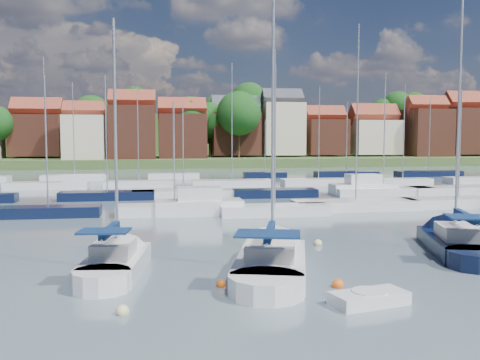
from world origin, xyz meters
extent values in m
plane|color=#485962|center=(0.00, 40.00, 0.00)|extent=(260.00, 260.00, 0.00)
cube|color=silver|center=(-10.61, 2.11, 0.25)|extent=(3.17, 6.10, 1.20)
cone|color=silver|center=(-10.14, 5.72, 0.25)|extent=(2.78, 3.13, 2.43)
cylinder|color=silver|center=(-10.99, -0.78, 0.25)|extent=(2.73, 2.73, 1.20)
cube|color=beige|center=(-10.67, 1.71, 1.20)|extent=(2.00, 2.63, 0.70)
cylinder|color=#B2B2B7|center=(-10.56, 2.51, 6.25)|extent=(0.14, 0.14, 10.80)
cylinder|color=#B2B2B7|center=(-10.77, 0.90, 2.05)|extent=(0.52, 3.23, 0.10)
cube|color=#0E2349|center=(-10.77, 0.90, 2.20)|extent=(0.70, 3.09, 0.35)
cube|color=#0E2349|center=(-10.91, -0.14, 2.35)|extent=(2.24, 1.71, 0.08)
cube|color=silver|center=(-3.51, 0.95, 0.25)|extent=(4.94, 7.94, 1.20)
cone|color=silver|center=(-2.27, 5.40, 0.25)|extent=(3.93, 4.29, 3.08)
cylinder|color=silver|center=(-4.50, -2.61, 0.25)|extent=(3.79, 3.79, 1.20)
cube|color=beige|center=(-3.65, 0.45, 1.20)|extent=(2.90, 3.54, 0.70)
cylinder|color=#B2B2B7|center=(-3.37, 1.44, 7.69)|extent=(0.14, 0.14, 13.69)
cylinder|color=#B2B2B7|center=(-3.92, -0.54, 2.05)|extent=(1.19, 3.98, 0.10)
cube|color=#0E2349|center=(-3.92, -0.54, 2.20)|extent=(1.33, 3.84, 0.35)
cube|color=#0E2349|center=(-4.28, -1.82, 2.35)|extent=(3.02, 2.48, 0.08)
cube|color=black|center=(7.44, 3.70, 0.25)|extent=(4.84, 7.60, 1.20)
cone|color=black|center=(8.70, 7.93, 0.25)|extent=(3.80, 4.13, 2.94)
cylinder|color=black|center=(6.43, 0.32, 0.25)|extent=(3.66, 3.66, 1.20)
cube|color=beige|center=(7.30, 3.23, 1.20)|extent=(2.81, 3.41, 0.70)
cylinder|color=#B2B2B7|center=(7.58, 4.17, 7.53)|extent=(0.14, 0.14, 13.36)
cylinder|color=#B2B2B7|center=(7.02, 2.29, 2.05)|extent=(1.22, 3.78, 0.10)
cube|color=#0E2349|center=(7.02, 2.29, 2.20)|extent=(1.35, 3.65, 0.35)
cube|color=#0E2349|center=(6.65, 1.07, 2.35)|extent=(2.90, 2.41, 0.08)
cube|color=silver|center=(-0.90, -4.22, 0.20)|extent=(3.12, 1.97, 0.57)
cylinder|color=silver|center=(-0.90, -4.22, 0.36)|extent=(1.34, 1.34, 0.36)
sphere|color=beige|center=(-9.98, -3.89, 0.00)|extent=(0.49, 0.49, 0.49)
sphere|color=#D85914|center=(-6.09, -0.96, 0.00)|extent=(0.41, 0.41, 0.41)
sphere|color=#D85914|center=(-1.27, -1.81, 0.00)|extent=(0.52, 0.52, 0.52)
sphere|color=beige|center=(0.52, 6.72, 0.00)|extent=(0.48, 0.48, 0.48)
cube|color=black|center=(-17.11, 20.54, 0.35)|extent=(8.01, 2.24, 1.00)
cylinder|color=#B2B2B7|center=(-17.11, 20.54, 5.93)|extent=(0.12, 0.12, 10.16)
cube|color=silver|center=(-7.27, 20.20, 0.35)|extent=(9.22, 2.58, 1.00)
cylinder|color=#B2B2B7|center=(-7.27, 20.20, 4.94)|extent=(0.12, 0.12, 8.18)
cube|color=silver|center=(0.63, 18.61, 0.35)|extent=(8.78, 2.46, 1.00)
cylinder|color=#B2B2B7|center=(0.63, 18.61, 6.38)|extent=(0.12, 0.12, 11.06)
cube|color=silver|center=(8.23, 20.67, 0.35)|extent=(10.79, 3.02, 1.00)
cylinder|color=#B2B2B7|center=(8.23, 20.67, 8.29)|extent=(0.12, 0.12, 14.87)
cube|color=silver|center=(17.98, 21.03, 0.35)|extent=(10.13, 2.84, 1.00)
cylinder|color=#B2B2B7|center=(17.98, 21.03, 5.65)|extent=(0.12, 0.12, 9.59)
cube|color=silver|center=(-5.31, 20.00, 0.50)|extent=(7.00, 2.60, 1.40)
cube|color=silver|center=(-5.31, 20.00, 1.60)|extent=(3.50, 2.20, 1.30)
cube|color=black|center=(-13.55, 31.64, 0.35)|extent=(9.30, 2.60, 1.00)
cylinder|color=#B2B2B7|center=(-13.55, 31.64, 6.59)|extent=(0.12, 0.12, 11.48)
cube|color=silver|center=(-5.94, 32.01, 0.35)|extent=(10.40, 2.91, 1.00)
cylinder|color=#B2B2B7|center=(-5.94, 32.01, 5.24)|extent=(0.12, 0.12, 8.77)
cube|color=black|center=(3.48, 31.28, 0.35)|extent=(8.80, 2.46, 1.00)
cylinder|color=#B2B2B7|center=(3.48, 31.28, 8.01)|extent=(0.12, 0.12, 14.33)
cube|color=silver|center=(15.40, 31.16, 0.35)|extent=(10.73, 3.00, 1.00)
cylinder|color=#B2B2B7|center=(15.40, 31.16, 6.92)|extent=(0.12, 0.12, 12.14)
cube|color=silver|center=(23.82, 30.97, 0.35)|extent=(10.48, 2.93, 1.00)
cylinder|color=#B2B2B7|center=(23.82, 30.97, 5.99)|extent=(0.12, 0.12, 10.28)
cube|color=silver|center=(13.46, 32.00, 0.50)|extent=(7.00, 2.60, 1.40)
cube|color=silver|center=(13.46, 32.00, 1.60)|extent=(3.50, 2.20, 1.30)
cube|color=silver|center=(-21.71, 44.21, 0.35)|extent=(9.71, 2.72, 1.00)
cylinder|color=#B2B2B7|center=(-21.71, 44.21, 8.29)|extent=(0.12, 0.12, 14.88)
cube|color=silver|center=(-10.84, 44.51, 0.35)|extent=(8.49, 2.38, 1.00)
cylinder|color=#B2B2B7|center=(-10.84, 44.51, 6.51)|extent=(0.12, 0.12, 11.31)
cube|color=silver|center=(0.79, 43.78, 0.35)|extent=(10.16, 2.85, 1.00)
cylinder|color=#B2B2B7|center=(0.79, 43.78, 8.15)|extent=(0.12, 0.12, 14.59)
cube|color=silver|center=(12.17, 43.90, 0.35)|extent=(9.53, 2.67, 1.00)
cylinder|color=#B2B2B7|center=(12.17, 43.90, 6.81)|extent=(0.12, 0.12, 11.91)
cube|color=silver|center=(23.16, 42.50, 0.35)|extent=(7.62, 2.13, 1.00)
cylinder|color=#B2B2B7|center=(23.16, 42.50, 6.91)|extent=(0.12, 0.12, 12.13)
cube|color=silver|center=(-20.26, 56.56, 0.35)|extent=(9.24, 2.59, 1.00)
cylinder|color=#B2B2B7|center=(-20.26, 56.56, 7.43)|extent=(0.12, 0.12, 13.17)
cube|color=silver|center=(-6.08, 57.30, 0.35)|extent=(7.57, 2.12, 1.00)
cylinder|color=#B2B2B7|center=(-6.08, 57.30, 5.97)|extent=(0.12, 0.12, 10.24)
cube|color=black|center=(7.88, 57.47, 0.35)|extent=(6.58, 1.84, 1.00)
cylinder|color=#B2B2B7|center=(7.88, 57.47, 4.85)|extent=(0.12, 0.12, 8.01)
cube|color=black|center=(20.94, 57.40, 0.35)|extent=(9.92, 2.78, 1.00)
cylinder|color=#B2B2B7|center=(20.94, 57.40, 6.31)|extent=(0.12, 0.12, 10.92)
cube|color=black|center=(34.28, 56.37, 0.35)|extent=(10.55, 2.95, 1.00)
cylinder|color=#B2B2B7|center=(34.28, 56.37, 6.61)|extent=(0.12, 0.12, 11.51)
cube|color=#41562B|center=(0.00, 117.00, 0.30)|extent=(200.00, 70.00, 3.00)
cube|color=#41562B|center=(0.00, 142.00, 5.00)|extent=(200.00, 60.00, 14.00)
cube|color=brown|center=(-33.65, 97.79, 6.56)|extent=(10.37, 9.97, 8.73)
cube|color=brown|center=(-33.65, 97.79, 12.20)|extent=(10.57, 5.13, 5.13)
cube|color=beige|center=(-22.74, 89.00, 6.08)|extent=(8.09, 8.80, 8.96)
cube|color=brown|center=(-22.74, 89.00, 11.55)|extent=(8.25, 4.00, 4.00)
cube|color=brown|center=(-13.35, 89.94, 7.08)|extent=(9.36, 10.17, 10.97)
cube|color=brown|center=(-13.35, 89.94, 13.72)|extent=(9.54, 4.63, 4.63)
cube|color=brown|center=(-3.04, 91.65, 6.31)|extent=(9.90, 8.56, 9.42)
cube|color=brown|center=(-3.04, 91.65, 12.23)|extent=(10.10, 4.90, 4.90)
cube|color=brown|center=(9.10, 96.65, 6.95)|extent=(10.59, 8.93, 9.49)
cube|color=#383A42|center=(9.10, 96.65, 12.99)|extent=(10.80, 5.24, 5.24)
cube|color=beige|center=(19.71, 95.80, 8.02)|extent=(9.01, 8.61, 11.65)
cube|color=#383A42|center=(19.71, 95.80, 14.95)|extent=(9.19, 4.46, 4.46)
cube|color=brown|center=(30.17, 97.00, 6.20)|extent=(9.10, 9.34, 8.00)
cube|color=brown|center=(30.17, 97.00, 11.32)|extent=(9.28, 4.50, 4.50)
cube|color=beige|center=(41.95, 96.59, 6.14)|extent=(10.86, 9.59, 7.88)
cube|color=brown|center=(41.95, 96.59, 11.41)|extent=(11.07, 5.37, 5.37)
cube|color=brown|center=(53.76, 93.92, 7.09)|extent=(9.18, 9.96, 10.97)
cube|color=brown|center=(53.76, 93.92, 13.70)|extent=(9.36, 4.54, 4.54)
cube|color=brown|center=(65.18, 95.21, 7.58)|extent=(11.39, 9.67, 10.76)
cube|color=brown|center=(65.18, 95.21, 14.36)|extent=(11.62, 5.64, 5.64)
cylinder|color=#382619|center=(56.77, 115.51, 8.51)|extent=(0.50, 0.50, 4.47)
sphere|color=#1D5019|center=(56.77, 115.51, 14.58)|extent=(8.18, 8.18, 8.18)
cylinder|color=#382619|center=(3.46, 95.93, 3.83)|extent=(0.50, 0.50, 4.46)
sphere|color=#1D5019|center=(3.46, 95.93, 9.88)|extent=(8.15, 8.15, 8.15)
cylinder|color=#382619|center=(15.22, 113.68, 8.58)|extent=(0.50, 0.50, 5.15)
sphere|color=#1D5019|center=(15.22, 113.68, 15.56)|extent=(9.41, 9.41, 9.41)
cylinder|color=#382619|center=(-13.54, 116.31, 8.68)|extent=(0.50, 0.50, 4.56)
sphere|color=#1D5019|center=(-13.54, 116.31, 14.87)|extent=(8.34, 8.34, 8.34)
cylinder|color=#382619|center=(-23.24, 105.25, 4.18)|extent=(0.50, 0.50, 5.15)
sphere|color=#1D5019|center=(-23.24, 105.25, 11.17)|extent=(9.42, 9.42, 9.42)
cylinder|color=#382619|center=(-38.67, 107.32, 6.76)|extent=(0.50, 0.50, 3.42)
sphere|color=#1D5019|center=(-38.67, 107.32, 11.40)|extent=(6.26, 6.26, 6.26)
cylinder|color=#382619|center=(13.76, 104.71, 3.48)|extent=(0.50, 0.50, 3.77)
sphere|color=#1D5019|center=(13.76, 104.71, 8.60)|extent=(6.89, 6.89, 6.89)
cylinder|color=#382619|center=(9.05, 90.94, 4.21)|extent=(0.50, 0.50, 5.21)
sphere|color=#1D5019|center=(9.05, 90.94, 11.28)|extent=(9.53, 9.53, 9.53)
cylinder|color=#382619|center=(61.93, 101.62, 3.09)|extent=(0.50, 0.50, 2.97)
sphere|color=#1D5019|center=(61.93, 101.62, 7.12)|extent=(5.44, 5.44, 5.44)
cylinder|color=#382619|center=(-1.15, 93.75, 4.02)|extent=(0.50, 0.50, 4.84)
sphere|color=#1D5019|center=(-1.15, 93.75, 10.59)|extent=(8.85, 8.85, 8.85)
cylinder|color=#382619|center=(52.68, 115.72, 8.17)|extent=(0.50, 0.50, 3.72)
sphere|color=#1D5019|center=(52.68, 115.72, 13.21)|extent=(6.80, 6.80, 6.80)
cylinder|color=#382619|center=(54.05, 94.13, 3.62)|extent=(0.50, 0.50, 4.05)
sphere|color=#1D5019|center=(54.05, 94.13, 9.11)|extent=(7.40, 7.40, 7.40)
cylinder|color=#382619|center=(6.84, 113.29, 7.91)|extent=(0.50, 0.50, 3.93)
sphere|color=#1D5019|center=(6.84, 113.29, 13.24)|extent=(7.19, 7.19, 7.19)
cylinder|color=#382619|center=(30.65, 100.17, 3.51)|extent=(0.50, 0.50, 3.82)
sphere|color=#1D5019|center=(30.65, 100.17, 8.70)|extent=(6.99, 6.99, 6.99)
cylinder|color=#382619|center=(-17.44, 93.12, 3.34)|extent=(0.50, 0.50, 3.48)
sphere|color=#1D5019|center=(-17.44, 93.12, 8.07)|extent=(6.37, 6.37, 6.37)
cylinder|color=#382619|center=(57.51, 102.81, 3.09)|extent=(0.50, 0.50, 2.99)
sphere|color=#1D5019|center=(57.51, 102.81, 7.14)|extent=(5.46, 5.46, 5.46)
cylinder|color=#382619|center=(3.61, 99.04, 3.22)|extent=(0.50, 0.50, 3.25)
sphere|color=#1D5019|center=(3.61, 99.04, 7.63)|extent=(5.94, 5.94, 5.94)
cylinder|color=#382619|center=(-3.05, 100.73, 3.09)|extent=(0.50, 0.50, 2.98)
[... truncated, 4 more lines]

